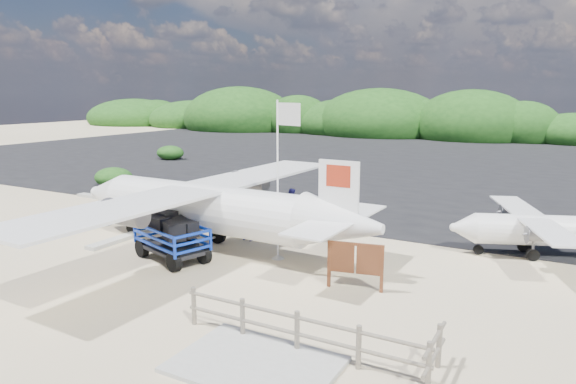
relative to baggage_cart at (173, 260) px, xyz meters
name	(u,v)px	position (x,y,z in m)	size (l,w,h in m)	color
ground	(217,254)	(0.98, 1.31, 0.00)	(160.00, 160.00, 0.00)	beige
asphalt_apron	(424,161)	(0.98, 31.31, 0.00)	(90.00, 50.00, 0.04)	#B2B2B2
lagoon	(84,217)	(-8.02, 2.81, 0.00)	(9.00, 7.00, 0.40)	#B2B2B2
walkway_pad	(255,366)	(6.48, -4.69, 0.00)	(3.50, 2.50, 0.10)	#B2B2B2
vegetation_band	(473,139)	(0.98, 56.31, 0.00)	(124.00, 8.00, 4.40)	#B2B2B2
fence	(297,352)	(6.98, -3.69, 0.00)	(6.40, 2.00, 1.10)	#B2B2B2
baggage_cart	(173,260)	(0.00, 0.00, 0.00)	(3.05, 1.75, 1.53)	#0C2FB7
flagpole	(278,258)	(3.21, 1.96, 0.00)	(1.13, 0.47, 5.64)	white
signboard	(355,289)	(6.72, 0.54, 0.00)	(1.82, 0.17, 1.50)	brown
crew_a	(247,219)	(0.97, 3.37, 0.90)	(0.66, 0.43, 1.80)	#181655
crew_b	(291,204)	(0.88, 7.27, 0.75)	(0.73, 0.57, 1.50)	#181655
aircraft_large	(564,176)	(11.90, 27.97, 0.00)	(16.00, 16.00, 4.80)	#B2B2B2
aircraft_small	(327,155)	(-8.22, 31.13, 0.00)	(6.21, 6.21, 2.24)	#B2B2B2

